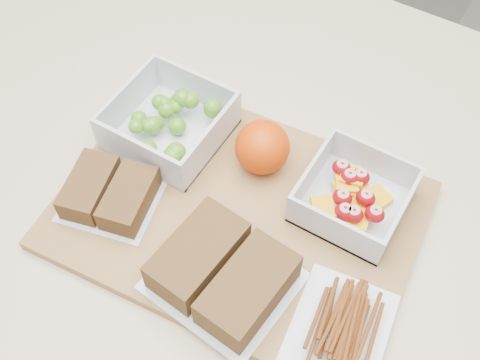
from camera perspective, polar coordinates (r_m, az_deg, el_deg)
The scene contains 8 objects.
counter at distance 1.16m, azimuth 0.17°, elevation -13.95°, with size 1.20×0.90×0.90m, color beige.
cutting_board at distance 0.73m, azimuth -0.24°, elevation -3.35°, with size 0.42×0.30×0.02m, color olive.
grape_container at distance 0.78m, azimuth -6.56°, elevation 5.39°, with size 0.13×0.13×0.06m.
fruit_container at distance 0.72m, azimuth 10.69°, elevation -1.62°, with size 0.12×0.12×0.05m.
orange at distance 0.74m, azimuth 2.12°, elevation 3.13°, with size 0.07×0.07×0.07m, color #D83F05.
sandwich_bag_left at distance 0.73m, azimuth -12.28°, elevation -1.22°, with size 0.13×0.12×0.03m.
sandwich_bag_center at distance 0.66m, azimuth -1.65°, elevation -8.77°, with size 0.16×0.15×0.05m.
pretzel_bag at distance 0.65m, azimuth 9.62°, elevation -13.27°, with size 0.12×0.13×0.03m.
Camera 1 is at (0.21, -0.35, 1.53)m, focal length 45.00 mm.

